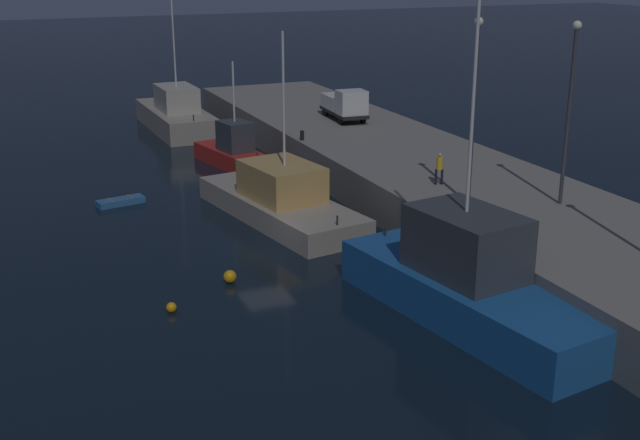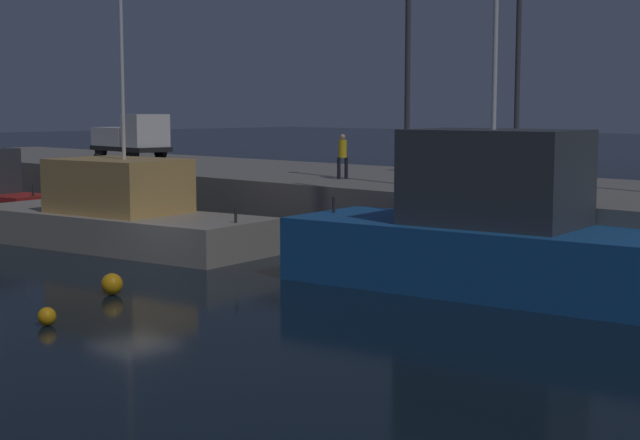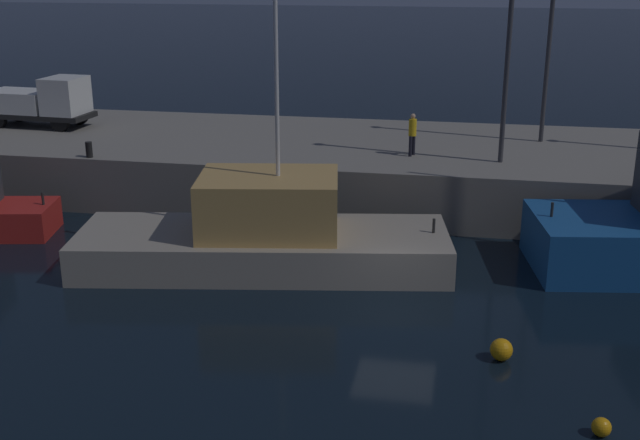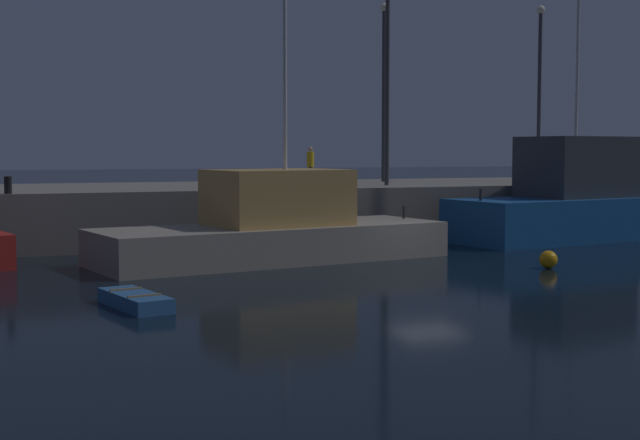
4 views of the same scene
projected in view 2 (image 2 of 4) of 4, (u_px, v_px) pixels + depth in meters
The scene contains 11 objects.
ground_plane at pixel (133, 270), 30.99m from camera, with size 320.00×320.00×0.00m, color black.
pier_quay at pixel (387, 205), 39.71m from camera, with size 75.39×10.73×2.35m.
fishing_boat_blue at pixel (505, 236), 27.15m from camera, with size 13.49×6.12×14.41m.
fishing_boat_white at pixel (116, 215), 36.10m from camera, with size 13.27×6.22×10.56m.
mooring_buoy_near at pixel (47, 316), 23.08m from camera, with size 0.44×0.44×0.44m, color orange.
mooring_buoy_mid at pixel (112, 284), 26.84m from camera, with size 0.61×0.61×0.61m, color orange.
lamp_post_west at pixel (408, 38), 34.88m from camera, with size 0.44×0.44×9.24m.
lamp_post_east at pixel (518, 43), 36.60m from camera, with size 0.44×0.44×9.07m.
utility_truck at pixel (132, 137), 52.85m from camera, with size 5.44×2.41×2.45m.
dockworker at pixel (343, 153), 38.22m from camera, with size 0.41×0.45×1.77m.
bollard_west at pixel (97, 161), 45.43m from camera, with size 0.28×0.28×0.65m, color black.
Camera 2 is at (25.71, -17.64, 5.19)m, focal length 54.41 mm.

